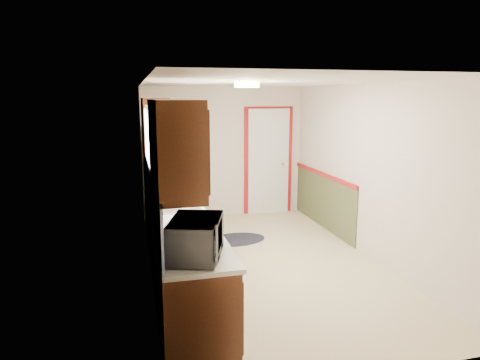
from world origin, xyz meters
TOP-DOWN VIEW (x-y plane):
  - room_shell at (0.00, 0.00)m, footprint 3.20×5.20m
  - kitchen_run at (-1.24, -0.29)m, footprint 0.63×4.00m
  - back_wall_trim at (0.99, 2.21)m, footprint 1.12×2.30m
  - ceiling_fixture at (-0.30, -0.20)m, footprint 0.30×0.30m
  - microwave at (-1.20, -1.95)m, footprint 0.48×0.65m
  - refrigerator at (-1.02, 2.05)m, footprint 0.76×0.75m
  - rug at (-0.16, 1.02)m, footprint 1.02×0.71m
  - cooktop at (-1.19, 1.40)m, footprint 0.47×0.57m

SIDE VIEW (x-z plane):
  - rug at x=-0.16m, z-range 0.00..0.01m
  - kitchen_run at x=-1.24m, z-range -0.29..1.91m
  - refrigerator at x=-1.02m, z-range 0.00..1.77m
  - back_wall_trim at x=0.99m, z-range -0.15..1.93m
  - cooktop at x=-1.19m, z-range 0.94..0.96m
  - microwave at x=-1.20m, z-range 0.94..1.33m
  - room_shell at x=0.00m, z-range -0.06..2.46m
  - ceiling_fixture at x=-0.30m, z-range 2.33..2.39m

